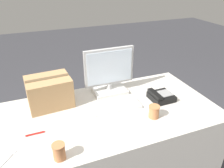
% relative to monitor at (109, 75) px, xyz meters
% --- Properties ---
extents(office_desk, '(1.80, 0.90, 0.75)m').
position_rel_monitor_xyz_m(office_desk, '(-0.14, -0.28, -0.55)').
color(office_desk, beige).
rests_on(office_desk, ground_plane).
extents(monitor, '(0.45, 0.22, 0.42)m').
position_rel_monitor_xyz_m(monitor, '(0.00, 0.00, 0.00)').
color(monitor, white).
rests_on(monitor, office_desk).
extents(keyboard, '(0.42, 0.19, 0.03)m').
position_rel_monitor_xyz_m(keyboard, '(-0.05, -0.25, -0.17)').
color(keyboard, silver).
rests_on(keyboard, office_desk).
extents(desk_phone, '(0.19, 0.19, 0.08)m').
position_rel_monitor_xyz_m(desk_phone, '(0.37, -0.28, -0.15)').
color(desk_phone, black).
rests_on(desk_phone, office_desk).
extents(paper_cup_left, '(0.08, 0.08, 0.11)m').
position_rel_monitor_xyz_m(paper_cup_left, '(-0.56, -0.64, -0.12)').
color(paper_cup_left, '#BC7547').
rests_on(paper_cup_left, office_desk).
extents(paper_cup_right, '(0.08, 0.08, 0.10)m').
position_rel_monitor_xyz_m(paper_cup_right, '(0.18, -0.48, -0.13)').
color(paper_cup_right, '#BC7547').
rests_on(paper_cup_right, office_desk).
extents(spoon, '(0.11, 0.13, 0.00)m').
position_rel_monitor_xyz_m(spoon, '(-0.84, -0.51, -0.18)').
color(spoon, silver).
rests_on(spoon, office_desk).
extents(cardboard_box, '(0.36, 0.29, 0.25)m').
position_rel_monitor_xyz_m(cardboard_box, '(-0.53, -0.01, -0.06)').
color(cardboard_box, tan).
rests_on(cardboard_box, office_desk).
extents(pen_marker, '(0.13, 0.01, 0.01)m').
position_rel_monitor_xyz_m(pen_marker, '(-0.68, -0.36, -0.17)').
color(pen_marker, red).
rests_on(pen_marker, office_desk).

